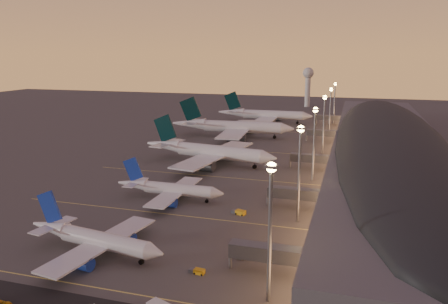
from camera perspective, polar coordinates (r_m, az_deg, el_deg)
ground at (r=128.32m, az=-6.73°, el=-7.26°), size 700.00×700.00×0.00m
airliner_narrow_south at (r=103.17m, az=-16.63°, el=-10.82°), size 36.62×33.01×13.08m
airliner_narrow_north at (r=135.00m, az=-7.14°, el=-4.80°), size 34.82×30.97×12.49m
airliner_wide_near at (r=177.22m, az=-2.09°, el=0.08°), size 59.06×54.45×18.94m
airliner_wide_mid at (r=233.29m, az=1.05°, el=3.31°), size 66.18×60.40×21.17m
airliner_wide_far at (r=283.60m, az=5.32°, el=4.87°), size 61.39×55.71×19.70m
terminal_building at (r=186.53m, az=20.47°, el=1.14°), size 56.35×255.00×17.46m
light_masts at (r=177.71m, az=12.49°, el=3.99°), size 2.20×217.20×25.90m
radar_tower at (r=372.98m, az=10.92°, el=9.17°), size 9.00×9.00×32.50m
lane_markings at (r=163.98m, az=-1.18°, el=-2.71°), size 90.00×180.36×0.00m
baggage_tug_a at (r=92.11m, az=-3.49°, el=-15.28°), size 3.41×1.69×0.98m
baggage_tug_b at (r=97.86m, az=2.66°, el=-13.51°), size 3.42×2.49×0.95m
baggage_tug_c at (r=122.59m, az=1.97°, el=-7.87°), size 4.41×2.84×1.23m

